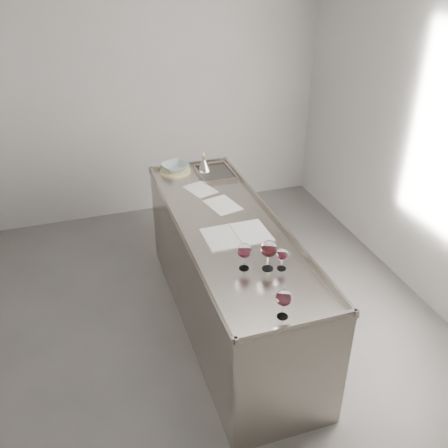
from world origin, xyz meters
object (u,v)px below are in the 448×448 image
object	(u,v)px
notebook	(237,235)
ceramic_bowl	(175,167)
wine_glass_middle	(284,299)
wine_glass_right	(269,249)
wine_glass_left	(244,251)
wine_glass_small	(282,255)
wine_funnel	(204,165)
counter	(229,276)

from	to	relation	value
notebook	ceramic_bowl	world-z (taller)	ceramic_bowl
wine_glass_middle	wine_glass_right	size ratio (longest dim) A/B	0.87
wine_glass_left	wine_glass_small	world-z (taller)	wine_glass_left
wine_glass_left	wine_glass_small	distance (m)	0.25
wine_glass_middle	wine_funnel	bearing A→B (deg)	86.13
wine_glass_middle	wine_glass_small	xyz separation A→B (m)	(0.19, 0.44, -0.02)
wine_glass_right	ceramic_bowl	xyz separation A→B (m)	(-0.22, 1.70, -0.10)
wine_glass_middle	notebook	xyz separation A→B (m)	(0.04, 0.91, -0.12)
notebook	wine_funnel	distance (m)	1.19
counter	notebook	size ratio (longest dim) A/B	5.12
wine_glass_small	wine_funnel	world-z (taller)	wine_funnel
wine_glass_left	ceramic_bowl	size ratio (longest dim) A/B	0.79
ceramic_bowl	wine_glass_right	bearing A→B (deg)	-82.69
wine_glass_left	notebook	world-z (taller)	wine_glass_left
counter	notebook	world-z (taller)	counter
wine_glass_middle	ceramic_bowl	world-z (taller)	wine_glass_middle
wine_glass_middle	counter	bearing A→B (deg)	87.73
counter	wine_glass_small	distance (m)	0.87
wine_glass_small	wine_funnel	size ratio (longest dim) A/B	0.82
counter	wine_glass_small	world-z (taller)	wine_glass_small
wine_glass_right	wine_glass_left	bearing A→B (deg)	160.10
wine_glass_left	notebook	bearing A→B (deg)	77.34
wine_glass_middle	notebook	world-z (taller)	wine_glass_middle
wine_glass_small	wine_funnel	xyz separation A→B (m)	(-0.05, 1.66, -0.05)
wine_glass_left	wine_funnel	xyz separation A→B (m)	(0.19, 1.59, -0.08)
wine_glass_small	notebook	bearing A→B (deg)	106.71
wine_glass_right	notebook	size ratio (longest dim) A/B	0.45
notebook	wine_glass_right	bearing A→B (deg)	-83.24
wine_glass_middle	wine_glass_small	bearing A→B (deg)	66.81
wine_glass_left	wine_glass_right	xyz separation A→B (m)	(0.15, -0.05, 0.02)
wine_glass_left	wine_glass_middle	size ratio (longest dim) A/B	1.02
wine_glass_right	notebook	xyz separation A→B (m)	(-0.06, 0.45, -0.14)
counter	wine_glass_right	world-z (taller)	wine_glass_right
wine_glass_right	wine_funnel	world-z (taller)	wine_glass_right
wine_glass_middle	ceramic_bowl	size ratio (longest dim) A/B	0.78
counter	ceramic_bowl	distance (m)	1.21
wine_glass_right	ceramic_bowl	distance (m)	1.71
ceramic_bowl	counter	bearing A→B (deg)	-81.64
wine_glass_middle	ceramic_bowl	bearing A→B (deg)	93.06
wine_glass_small	ceramic_bowl	bearing A→B (deg)	100.00
wine_glass_right	notebook	bearing A→B (deg)	97.20
wine_funnel	wine_glass_small	bearing A→B (deg)	-88.43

